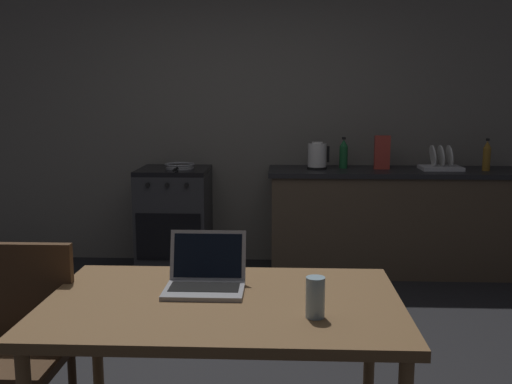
{
  "coord_description": "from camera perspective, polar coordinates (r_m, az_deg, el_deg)",
  "views": [
    {
      "loc": [
        0.37,
        -2.94,
        1.51
      ],
      "look_at": [
        0.2,
        0.78,
        0.91
      ],
      "focal_mm": 41.24,
      "sensor_mm": 36.0,
      "label": 1
    }
  ],
  "objects": [
    {
      "name": "bottle_b",
      "position": [
        5.16,
        8.49,
        3.71
      ],
      "size": [
        0.07,
        0.07,
        0.27
      ],
      "color": "#19592D",
      "rests_on": "kitchen_counter"
    },
    {
      "name": "electric_kettle",
      "position": [
        5.06,
        5.96,
        3.48
      ],
      "size": [
        0.19,
        0.17,
        0.23
      ],
      "color": "black",
      "rests_on": "kitchen_counter"
    },
    {
      "name": "chair",
      "position": [
        2.69,
        -21.81,
        -13.04
      ],
      "size": [
        0.4,
        0.4,
        0.9
      ],
      "rotation": [
        0.0,
        0.0,
        -0.35
      ],
      "color": "#4C331E",
      "rests_on": "ground_plane"
    },
    {
      "name": "kitchen_counter",
      "position": [
        5.23,
        13.19,
        -2.71
      ],
      "size": [
        2.16,
        0.64,
        0.9
      ],
      "color": "#4C3D2D",
      "rests_on": "ground_plane"
    },
    {
      "name": "back_wall",
      "position": [
        5.38,
        1.85,
        7.48
      ],
      "size": [
        6.4,
        0.1,
        2.69
      ],
      "primitive_type": "cube",
      "color": "slate",
      "rests_on": "ground_plane"
    },
    {
      "name": "cereal_box",
      "position": [
        5.14,
        12.13,
        3.78
      ],
      "size": [
        0.13,
        0.05,
        0.29
      ],
      "color": "#B2382D",
      "rests_on": "kitchen_counter"
    },
    {
      "name": "ground_plane",
      "position": [
        3.32,
        -4.27,
        -17.81
      ],
      "size": [
        12.0,
        12.0,
        0.0
      ],
      "primitive_type": "plane",
      "color": "black"
    },
    {
      "name": "frying_pan",
      "position": [
        5.11,
        -7.42,
        2.53
      ],
      "size": [
        0.26,
        0.43,
        0.05
      ],
      "color": "gray",
      "rests_on": "stove_oven"
    },
    {
      "name": "drinking_glass",
      "position": [
        2.14,
        5.77,
        -10.12
      ],
      "size": [
        0.07,
        0.07,
        0.15
      ],
      "color": "#99B7C6",
      "rests_on": "dining_table"
    },
    {
      "name": "stove_oven",
      "position": [
        5.22,
        -7.89,
        -2.6
      ],
      "size": [
        0.6,
        0.62,
        0.9
      ],
      "color": "#2D2D30",
      "rests_on": "ground_plane"
    },
    {
      "name": "dining_table",
      "position": [
        2.35,
        -3.21,
        -11.87
      ],
      "size": [
        1.39,
        0.88,
        0.73
      ],
      "color": "brown",
      "rests_on": "ground_plane"
    },
    {
      "name": "bottle",
      "position": [
        5.28,
        21.48,
        3.31
      ],
      "size": [
        0.06,
        0.06,
        0.27
      ],
      "color": "#8C601E",
      "rests_on": "kitchen_counter"
    },
    {
      "name": "dish_rack",
      "position": [
        5.23,
        17.48,
        2.59
      ],
      "size": [
        0.34,
        0.26,
        0.21
      ],
      "color": "silver",
      "rests_on": "kitchen_counter"
    },
    {
      "name": "laptop",
      "position": [
        2.44,
        -4.94,
        -8.36
      ],
      "size": [
        0.32,
        0.28,
        0.22
      ],
      "rotation": [
        0.0,
        0.0,
        -0.03
      ],
      "color": "#99999E",
      "rests_on": "dining_table"
    }
  ]
}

